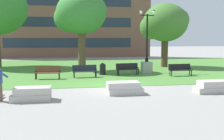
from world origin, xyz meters
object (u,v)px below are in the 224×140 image
at_px(park_bench_near_left, 127,68).
at_px(trash_bin, 103,69).
at_px(park_bench_far_left, 85,70).
at_px(park_bench_near_right, 48,72).
at_px(park_bench_far_right, 180,69).
at_px(concrete_block_center, 32,94).
at_px(concrete_block_right, 213,87).
at_px(lamp_post_right, 147,60).
at_px(concrete_block_left, 124,88).

xyz_separation_m(park_bench_near_left, trash_bin, (-1.94, 0.31, -0.04)).
bearing_deg(park_bench_far_left, park_bench_near_right, -171.45).
xyz_separation_m(park_bench_far_left, park_bench_far_right, (7.27, -0.39, 0.00)).
height_order(park_bench_near_right, park_bench_far_right, same).
distance_m(concrete_block_center, trash_bin, 9.05).
relative_size(park_bench_near_left, park_bench_far_right, 1.02).
height_order(concrete_block_right, park_bench_far_left, park_bench_far_left).
xyz_separation_m(concrete_block_right, trash_bin, (-5.00, 7.57, 0.20)).
relative_size(concrete_block_right, lamp_post_right, 0.36).
bearing_deg(lamp_post_right, concrete_block_center, -132.84).
xyz_separation_m(park_bench_near_left, lamp_post_right, (1.89, 1.13, 0.54)).
bearing_deg(lamp_post_right, concrete_block_left, -114.14).
relative_size(park_bench_near_right, lamp_post_right, 0.35).
bearing_deg(park_bench_near_left, park_bench_far_left, -167.12).
height_order(concrete_block_left, park_bench_far_left, park_bench_far_left).
bearing_deg(park_bench_far_right, park_bench_near_right, -179.98).
relative_size(park_bench_far_right, trash_bin, 1.89).
height_order(concrete_block_right, park_bench_near_left, park_bench_near_left).
relative_size(concrete_block_center, trash_bin, 1.88).
relative_size(concrete_block_center, park_bench_far_left, 0.99).
distance_m(concrete_block_left, concrete_block_right, 4.77).
bearing_deg(concrete_block_right, park_bench_far_left, 134.91).
bearing_deg(concrete_block_left, concrete_block_center, -170.45).
bearing_deg(concrete_block_right, lamp_post_right, 97.92).
height_order(concrete_block_left, park_bench_near_right, park_bench_near_right).
bearing_deg(park_bench_near_right, concrete_block_left, -52.72).
bearing_deg(trash_bin, park_bench_near_right, -160.04).
bearing_deg(park_bench_near_right, park_bench_far_left, 8.55).
relative_size(concrete_block_center, concrete_block_left, 0.98).
xyz_separation_m(concrete_block_left, trash_bin, (-0.24, 7.19, 0.20)).
bearing_deg(park_bench_near_left, park_bench_far_right, -16.81).
relative_size(concrete_block_left, park_bench_near_right, 1.01).
relative_size(concrete_block_left, park_bench_near_left, 1.00).
xyz_separation_m(concrete_block_left, concrete_block_right, (4.76, -0.38, 0.00)).
bearing_deg(park_bench_near_right, lamp_post_right, 16.22).
xyz_separation_m(park_bench_near_right, trash_bin, (4.10, 1.49, -0.04)).
relative_size(park_bench_far_left, park_bench_far_right, 1.01).
relative_size(park_bench_near_right, park_bench_far_left, 0.99).
bearing_deg(concrete_block_center, park_bench_near_left, 50.76).
bearing_deg(park_bench_far_left, concrete_block_left, -74.37).
bearing_deg(trash_bin, concrete_block_left, -88.08).
distance_m(concrete_block_left, park_bench_far_right, 7.97).
xyz_separation_m(park_bench_far_left, lamp_post_right, (5.29, 1.91, 0.54)).
xyz_separation_m(lamp_post_right, trash_bin, (-3.83, -0.82, -0.57)).
height_order(concrete_block_center, trash_bin, trash_bin).
bearing_deg(park_bench_near_left, trash_bin, 170.76).
distance_m(concrete_block_right, park_bench_near_right, 10.94).
distance_m(lamp_post_right, trash_bin, 3.96).
xyz_separation_m(park_bench_near_right, lamp_post_right, (7.93, 2.31, 0.54)).
distance_m(concrete_block_left, park_bench_near_left, 7.08).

